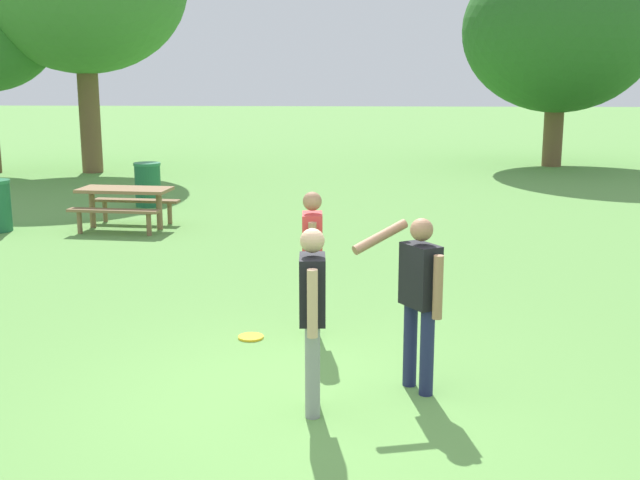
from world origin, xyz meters
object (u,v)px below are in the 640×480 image
(frisbee, at_px, (251,337))
(picnic_table_near, at_px, (125,199))
(trash_can_further_along, at_px, (148,184))
(tree_far_right, at_px, (559,30))
(person_bystander, at_px, (419,291))
(person_thrower, at_px, (312,308))
(person_catcher, at_px, (312,254))

(frisbee, bearing_deg, picnic_table_near, 117.49)
(trash_can_further_along, relative_size, tree_far_right, 0.15)
(tree_far_right, bearing_deg, person_bystander, -106.71)
(person_thrower, relative_size, frisbee, 5.73)
(picnic_table_near, bearing_deg, person_catcher, -57.09)
(person_bystander, distance_m, picnic_table_near, 9.06)
(person_bystander, xyz_separation_m, frisbee, (-1.75, 1.39, -0.95))
(person_thrower, bearing_deg, person_catcher, 93.41)
(frisbee, distance_m, tree_far_right, 18.68)
(person_thrower, height_order, tree_far_right, tree_far_right)
(person_bystander, height_order, tree_far_right, tree_far_right)
(person_thrower, xyz_separation_m, person_catcher, (-0.12, 2.05, 0.00))
(picnic_table_near, bearing_deg, tree_far_right, 45.44)
(person_thrower, height_order, frisbee, person_thrower)
(person_bystander, bearing_deg, person_catcher, 124.67)
(person_bystander, bearing_deg, frisbee, 141.56)
(person_bystander, bearing_deg, trash_can_further_along, 117.29)
(frisbee, xyz_separation_m, trash_can_further_along, (-3.45, 8.68, 0.47))
(person_bystander, relative_size, trash_can_further_along, 1.71)
(person_catcher, bearing_deg, picnic_table_near, 122.91)
(picnic_table_near, bearing_deg, person_thrower, -63.53)
(person_catcher, bearing_deg, frisbee, -167.45)
(person_thrower, relative_size, trash_can_further_along, 1.71)
(trash_can_further_along, height_order, tree_far_right, tree_far_right)
(trash_can_further_along, bearing_deg, frisbee, -68.35)
(person_thrower, relative_size, picnic_table_near, 0.90)
(person_bystander, relative_size, tree_far_right, 0.25)
(person_catcher, relative_size, person_bystander, 1.00)
(person_bystander, xyz_separation_m, trash_can_further_along, (-5.20, 10.07, -0.48))
(frisbee, xyz_separation_m, tree_far_right, (7.19, 16.74, 4.10))
(person_bystander, bearing_deg, picnic_table_near, 123.28)
(person_thrower, xyz_separation_m, tree_far_right, (6.39, 18.64, 3.17))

